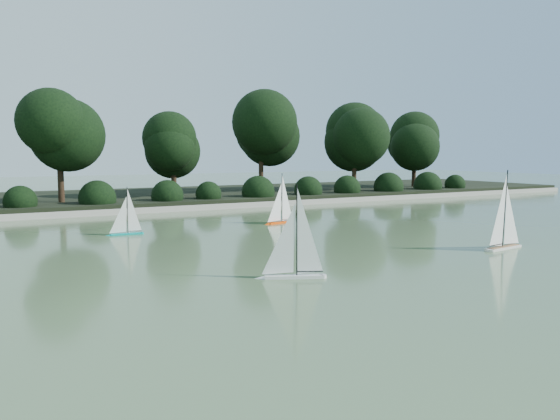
% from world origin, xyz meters
% --- Properties ---
extents(ground, '(80.00, 80.00, 0.00)m').
position_xyz_m(ground, '(0.00, 0.00, 0.00)').
color(ground, '#3A4B2D').
rests_on(ground, ground).
extents(pond_coping, '(40.00, 0.35, 0.18)m').
position_xyz_m(pond_coping, '(0.00, 9.00, 0.09)').
color(pond_coping, gray).
rests_on(pond_coping, ground).
extents(far_bank, '(40.00, 8.00, 0.30)m').
position_xyz_m(far_bank, '(0.00, 13.00, 0.15)').
color(far_bank, black).
rests_on(far_bank, ground).
extents(tree_line, '(26.31, 3.93, 4.39)m').
position_xyz_m(tree_line, '(1.23, 11.44, 2.64)').
color(tree_line, black).
rests_on(tree_line, ground).
extents(shrub_hedge, '(29.10, 1.10, 1.10)m').
position_xyz_m(shrub_hedge, '(0.00, 9.90, 0.45)').
color(shrub_hedge, black).
rests_on(shrub_hedge, ground).
extents(sailboat_white_a, '(1.08, 0.61, 1.53)m').
position_xyz_m(sailboat_white_a, '(-1.27, -1.13, 0.24)').
color(sailboat_white_a, silver).
rests_on(sailboat_white_a, ground).
extents(sailboat_white_b, '(1.24, 0.34, 1.68)m').
position_xyz_m(sailboat_white_b, '(3.88, -0.98, 0.26)').
color(sailboat_white_b, silver).
rests_on(sailboat_white_b, ground).
extents(sailboat_orange, '(1.07, 0.37, 1.46)m').
position_xyz_m(sailboat_orange, '(1.75, 4.68, 0.23)').
color(sailboat_orange, '#FB4604').
rests_on(sailboat_orange, ground).
extents(sailboat_teal, '(0.89, 0.22, 1.20)m').
position_xyz_m(sailboat_teal, '(-2.44, 4.61, 0.19)').
color(sailboat_teal, '#00968E').
rests_on(sailboat_teal, ground).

